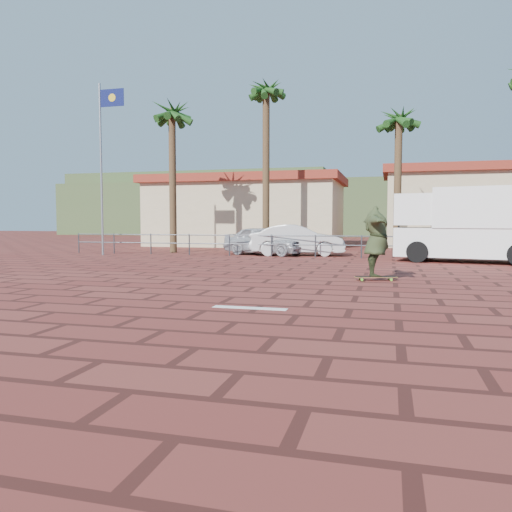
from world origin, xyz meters
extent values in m
plane|color=maroon|center=(0.00, 0.00, 0.00)|extent=(120.00, 120.00, 0.00)
cube|color=white|center=(0.70, -1.20, 0.00)|extent=(1.40, 0.22, 0.01)
cylinder|color=#47494F|center=(-12.00, 12.00, 0.50)|extent=(0.06, 0.06, 1.00)
cylinder|color=#47494F|center=(-10.00, 12.00, 0.50)|extent=(0.06, 0.06, 1.00)
cylinder|color=#47494F|center=(-8.00, 12.00, 0.50)|extent=(0.06, 0.06, 1.00)
cylinder|color=#47494F|center=(-6.00, 12.00, 0.50)|extent=(0.06, 0.06, 1.00)
cylinder|color=#47494F|center=(-4.00, 12.00, 0.50)|extent=(0.06, 0.06, 1.00)
cylinder|color=#47494F|center=(-2.00, 12.00, 0.50)|extent=(0.06, 0.06, 1.00)
cylinder|color=#47494F|center=(0.00, 12.00, 0.50)|extent=(0.06, 0.06, 1.00)
cylinder|color=#47494F|center=(2.00, 12.00, 0.50)|extent=(0.06, 0.06, 1.00)
cylinder|color=#47494F|center=(4.00, 12.00, 0.50)|extent=(0.06, 0.06, 1.00)
cylinder|color=#47494F|center=(6.00, 12.00, 0.50)|extent=(0.06, 0.06, 1.00)
cylinder|color=#47494F|center=(0.00, 12.00, 0.95)|extent=(24.00, 0.05, 0.05)
cylinder|color=#47494F|center=(0.00, 12.00, 0.55)|extent=(24.00, 0.05, 0.05)
cylinder|color=gray|center=(-10.00, 11.00, 4.00)|extent=(0.10, 0.10, 8.00)
cube|color=#0D1445|center=(-9.35, 11.00, 7.30)|extent=(1.20, 0.02, 0.80)
cylinder|color=brown|center=(-7.50, 13.50, 3.50)|extent=(0.36, 0.36, 7.00)
sphere|color=#214E1A|center=(-7.50, 13.50, 7.05)|extent=(2.40, 2.40, 2.40)
cylinder|color=brown|center=(-3.00, 15.00, 4.10)|extent=(0.36, 0.36, 8.20)
sphere|color=#214E1A|center=(-3.00, 15.00, 8.25)|extent=(2.40, 2.40, 2.40)
cylinder|color=brown|center=(3.50, 15.50, 3.25)|extent=(0.36, 0.36, 6.50)
sphere|color=#214E1A|center=(3.50, 15.50, 6.55)|extent=(2.40, 2.40, 2.40)
cube|color=beige|center=(-6.00, 22.00, 2.00)|extent=(12.00, 7.00, 4.00)
cube|color=maroon|center=(-6.00, 22.00, 4.25)|extent=(12.60, 7.60, 0.50)
cube|color=beige|center=(8.00, 24.00, 2.25)|extent=(10.00, 6.00, 4.50)
cube|color=maroon|center=(8.00, 24.00, 4.75)|extent=(10.60, 6.60, 0.50)
cube|color=#384C28|center=(0.00, 50.00, 3.00)|extent=(70.00, 18.00, 6.00)
cube|color=#384C28|center=(-22.00, 56.00, 4.00)|extent=(35.00, 14.00, 8.00)
cube|color=olive|center=(2.82, 3.80, 0.10)|extent=(1.16, 0.52, 0.02)
cube|color=black|center=(2.82, 3.80, 0.11)|extent=(1.12, 0.49, 0.00)
cube|color=silver|center=(2.44, 3.70, 0.07)|extent=(0.11, 0.20, 0.03)
cube|color=silver|center=(3.20, 3.89, 0.07)|extent=(0.11, 0.20, 0.03)
cylinder|color=#6BC529|center=(2.47, 3.59, 0.04)|extent=(0.08, 0.05, 0.07)
cylinder|color=#6BC529|center=(2.42, 3.81, 0.04)|extent=(0.08, 0.05, 0.07)
cylinder|color=#6BC529|center=(3.23, 3.78, 0.04)|extent=(0.08, 0.05, 0.07)
cylinder|color=#6BC529|center=(3.18, 4.00, 0.04)|extent=(0.08, 0.05, 0.07)
imported|color=#2E391E|center=(2.82, 3.80, 1.06)|extent=(1.10, 2.42, 1.90)
cube|color=white|center=(6.26, 11.00, 0.77)|extent=(5.91, 3.36, 1.13)
cube|color=white|center=(6.97, 10.85, 2.11)|extent=(4.52, 3.17, 1.55)
cube|color=white|center=(4.34, 11.40, 2.06)|extent=(2.08, 2.56, 1.24)
cube|color=black|center=(3.69, 11.54, 1.60)|extent=(0.42, 1.73, 0.67)
cylinder|color=black|center=(4.22, 10.32, 0.41)|extent=(0.87, 0.45, 0.82)
cylinder|color=black|center=(4.67, 12.44, 0.41)|extent=(0.87, 0.45, 0.82)
imported|color=#A7A8AE|center=(-2.56, 13.00, 0.68)|extent=(4.30, 2.67, 1.37)
imported|color=silver|center=(-1.00, 13.00, 0.72)|extent=(4.56, 2.21, 1.44)
camera|label=1|loc=(3.17, -9.96, 1.60)|focal=35.00mm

